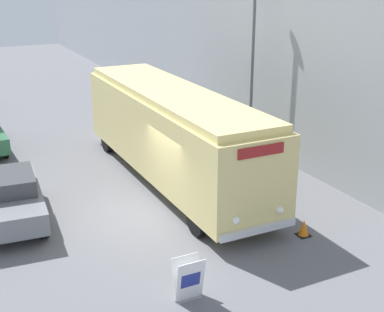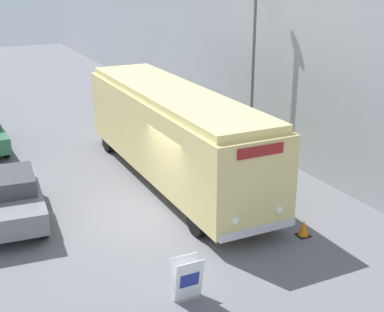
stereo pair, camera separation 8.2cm
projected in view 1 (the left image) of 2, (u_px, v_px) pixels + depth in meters
ground_plane at (143, 214)px, 16.67m from camera, size 80.00×80.00×0.00m
building_wall_right at (196, 45)px, 26.81m from camera, size 0.30×60.00×7.08m
vintage_bus at (172, 131)px, 18.70m from camera, size 2.52×11.17×3.31m
sign_board at (189, 279)px, 12.28m from camera, size 0.69×0.39×1.05m
streetlamp at (253, 41)px, 20.52m from camera, size 0.36×0.36×7.18m
parked_car_near at (8, 198)px, 15.93m from camera, size 2.25×4.26×1.50m
traffic_cone at (304, 228)px, 15.26m from camera, size 0.36×0.36×0.49m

